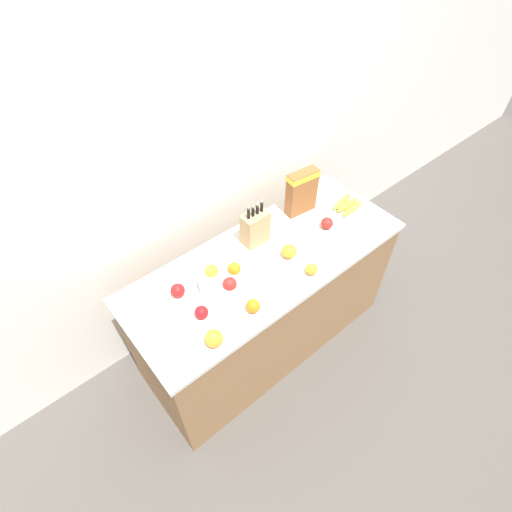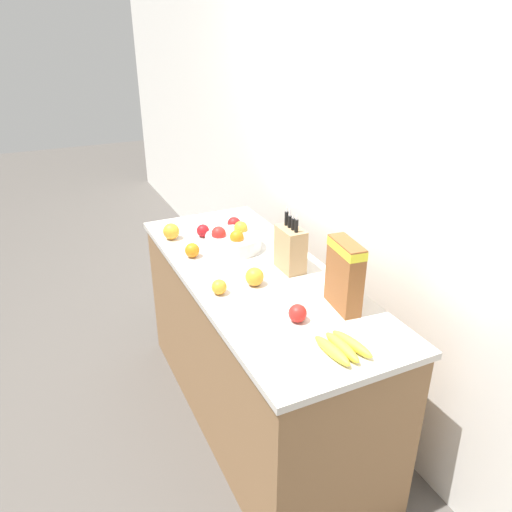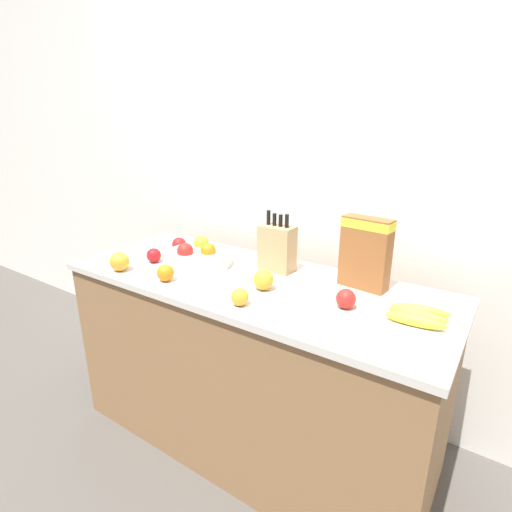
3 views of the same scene
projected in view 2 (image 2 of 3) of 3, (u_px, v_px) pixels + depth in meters
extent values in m
plane|color=#514C47|center=(257.00, 412.00, 2.75)|extent=(14.00, 14.00, 0.00)
cube|color=silver|center=(360.00, 170.00, 2.40)|extent=(9.00, 0.06, 2.60)
cube|color=olive|center=(257.00, 349.00, 2.57)|extent=(1.69, 0.64, 0.84)
cube|color=beige|center=(257.00, 275.00, 2.38)|extent=(1.72, 0.67, 0.03)
cube|color=tan|center=(290.00, 249.00, 2.36)|extent=(0.16, 0.10, 0.21)
cylinder|color=black|center=(286.00, 219.00, 2.34)|extent=(0.02, 0.02, 0.07)
cube|color=silver|center=(287.00, 210.00, 2.32)|extent=(0.01, 0.00, 0.02)
cylinder|color=black|center=(290.00, 222.00, 2.31)|extent=(0.02, 0.02, 0.06)
cube|color=silver|center=(290.00, 213.00, 2.29)|extent=(0.01, 0.00, 0.03)
cylinder|color=black|center=(293.00, 224.00, 2.29)|extent=(0.02, 0.02, 0.05)
cube|color=silver|center=(293.00, 216.00, 2.27)|extent=(0.01, 0.00, 0.02)
cylinder|color=black|center=(296.00, 226.00, 2.26)|extent=(0.02, 0.02, 0.06)
cube|color=silver|center=(297.00, 218.00, 2.24)|extent=(0.01, 0.00, 0.02)
cube|color=brown|center=(344.00, 276.00, 2.03)|extent=(0.21, 0.10, 0.30)
cube|color=yellow|center=(347.00, 248.00, 1.97)|extent=(0.21, 0.10, 0.04)
cylinder|color=silver|center=(233.00, 242.00, 2.60)|extent=(0.29, 0.29, 0.08)
sphere|color=orange|center=(237.00, 237.00, 2.53)|extent=(0.07, 0.07, 0.07)
sphere|color=orange|center=(241.00, 228.00, 2.64)|extent=(0.07, 0.07, 0.07)
sphere|color=red|center=(219.00, 234.00, 2.57)|extent=(0.08, 0.08, 0.08)
ellipsoid|color=yellow|center=(332.00, 350.00, 1.78)|extent=(0.20, 0.06, 0.04)
ellipsoid|color=yellow|center=(342.00, 347.00, 1.80)|extent=(0.20, 0.05, 0.04)
ellipsoid|color=yellow|center=(352.00, 344.00, 1.82)|extent=(0.20, 0.08, 0.04)
sphere|color=red|center=(234.00, 224.00, 2.84)|extent=(0.08, 0.08, 0.08)
sphere|color=#A31419|center=(203.00, 231.00, 2.75)|extent=(0.07, 0.07, 0.07)
sphere|color=red|center=(298.00, 313.00, 1.98)|extent=(0.07, 0.07, 0.07)
sphere|color=orange|center=(192.00, 250.00, 2.51)|extent=(0.07, 0.07, 0.07)
sphere|color=orange|center=(219.00, 287.00, 2.17)|extent=(0.07, 0.07, 0.07)
sphere|color=orange|center=(171.00, 231.00, 2.71)|extent=(0.09, 0.09, 0.09)
sphere|color=orange|center=(254.00, 277.00, 2.24)|extent=(0.08, 0.08, 0.08)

